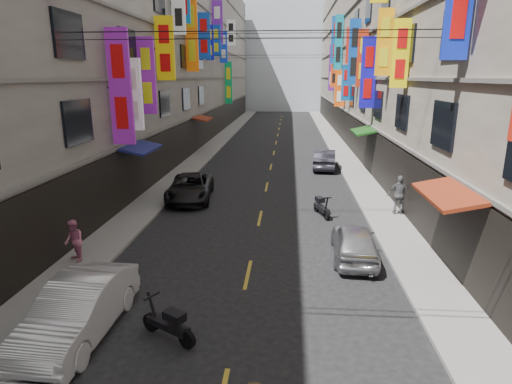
% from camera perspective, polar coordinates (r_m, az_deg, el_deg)
% --- Properties ---
extents(sidewalk_left, '(2.00, 90.00, 0.12)m').
position_cam_1_polar(sidewalk_left, '(38.52, -6.60, 5.40)').
color(sidewalk_left, slate).
rests_on(sidewalk_left, ground).
extents(sidewalk_right, '(2.00, 90.00, 0.12)m').
position_cam_1_polar(sidewalk_right, '(38.11, 11.49, 5.09)').
color(sidewalk_right, slate).
rests_on(sidewalk_right, ground).
extents(building_row_left, '(10.14, 90.00, 19.00)m').
position_cam_1_polar(building_row_left, '(39.67, -16.05, 18.89)').
color(building_row_left, gray).
rests_on(building_row_left, ground).
extents(building_row_right, '(10.14, 90.00, 19.00)m').
position_cam_1_polar(building_row_right, '(38.88, 21.53, 18.54)').
color(building_row_right, '#AEA092').
rests_on(building_row_right, ground).
extents(haze_block, '(18.00, 8.00, 22.00)m').
position_cam_1_polar(haze_block, '(87.39, 3.75, 18.06)').
color(haze_block, '#B2BAC6').
rests_on(haze_block, ground).
extents(shop_signage, '(14.00, 55.00, 11.74)m').
position_cam_1_polar(shop_signage, '(30.94, 1.87, 19.94)').
color(shop_signage, '#0F10B2').
rests_on(shop_signage, ground).
extents(street_awnings, '(13.99, 35.20, 0.41)m').
position_cam_1_polar(street_awnings, '(21.70, -2.43, 5.81)').
color(street_awnings, '#124313').
rests_on(street_awnings, ground).
extents(overhead_cables, '(14.00, 38.04, 1.24)m').
position_cam_1_polar(overhead_cables, '(25.40, 1.56, 20.30)').
color(overhead_cables, black).
rests_on(overhead_cables, ground).
extents(lane_markings, '(0.12, 80.20, 0.01)m').
position_cam_1_polar(lane_markings, '(34.90, 2.22, 4.39)').
color(lane_markings, gold).
rests_on(lane_markings, ground).
extents(scooter_crossing, '(1.61, 1.02, 1.14)m').
position_cam_1_polar(scooter_crossing, '(11.57, -11.55, -16.87)').
color(scooter_crossing, black).
rests_on(scooter_crossing, ground).
extents(scooter_far_right, '(0.76, 1.75, 1.14)m').
position_cam_1_polar(scooter_far_right, '(20.85, 8.71, -1.97)').
color(scooter_far_right, black).
rests_on(scooter_far_right, ground).
extents(car_left_mid, '(1.68, 4.54, 1.48)m').
position_cam_1_polar(car_left_mid, '(12.23, -22.65, -14.31)').
color(car_left_mid, silver).
rests_on(car_left_mid, ground).
extents(car_left_far, '(2.72, 5.08, 1.36)m').
position_cam_1_polar(car_left_far, '(23.50, -8.76, 0.59)').
color(car_left_far, black).
rests_on(car_left_far, ground).
extents(car_right_mid, '(1.74, 3.94, 1.32)m').
position_cam_1_polar(car_right_mid, '(16.20, 12.97, -6.45)').
color(car_right_mid, '#A9A9AD').
rests_on(car_right_mid, ground).
extents(car_right_far, '(1.85, 4.42, 1.42)m').
position_cam_1_polar(car_right_far, '(31.47, 9.07, 4.33)').
color(car_right_far, '#27272E').
rests_on(car_right_far, ground).
extents(pedestrian_lfar, '(0.89, 0.90, 1.54)m').
position_cam_1_polar(pedestrian_lfar, '(16.52, -23.11, -6.04)').
color(pedestrian_lfar, '#D06E93').
rests_on(pedestrian_lfar, sidewalk_left).
extents(pedestrian_rfar, '(1.14, 0.67, 1.90)m').
position_cam_1_polar(pedestrian_rfar, '(21.45, 18.57, -0.37)').
color(pedestrian_rfar, '#5D5D5F').
rests_on(pedestrian_rfar, sidewalk_right).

